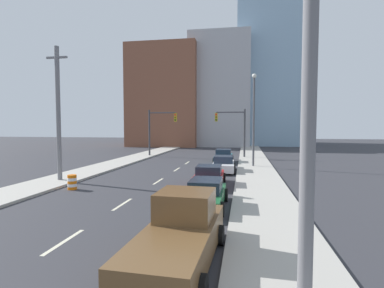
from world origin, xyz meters
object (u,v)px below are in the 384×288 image
Objects in this scene: street_lamp at (254,114)px; sedan_white at (223,164)px; utility_pole_right_near at (309,99)px; traffic_barrel at (72,182)px; utility_pole_left_mid at (58,113)px; traffic_signal_left at (157,127)px; pickup_truck_brown at (180,235)px; traffic_signal_right at (236,127)px; sedan_teal at (223,156)px; sedan_red at (209,176)px; sedan_green at (206,195)px.

street_lamp reaches higher than sedan_white.
traffic_barrel is (-12.20, 10.71, -4.17)m from utility_pole_right_near.
utility_pole_left_mid reaches higher than sedan_white.
utility_pole_right_near is 0.92× the size of utility_pole_left_mid.
traffic_signal_left reaches higher than pickup_truck_brown.
utility_pole_left_mid is (-14.62, 13.04, 0.37)m from utility_pole_right_near.
sedan_teal is at bearing -102.82° from traffic_signal_right.
street_lamp is 22.04m from pickup_truck_brown.
sedan_teal is (11.03, 13.58, -4.33)m from utility_pole_left_mid.
traffic_signal_left is 0.68× the size of street_lamp.
traffic_signal_right is 6.43m from sedan_teal.
traffic_signal_left is at bearing 91.77° from traffic_barrel.
sedan_white is at bearing 45.73° from traffic_barrel.
utility_pole_left_mid is at bearing -178.74° from sedan_red.
traffic_signal_left reaches higher than sedan_white.
pickup_truck_brown is at bearing -92.31° from sedan_white.
sedan_green is at bearing -68.10° from traffic_signal_left.
sedan_green is (9.01, -2.77, 0.18)m from traffic_barrel.
street_lamp is (-0.44, 23.25, 0.62)m from utility_pole_right_near.
sedan_green reaches higher than sedan_red.
pickup_truck_brown reaches higher than traffic_barrel.
pickup_truck_brown is (-2.75, -21.41, -4.44)m from street_lamp.
traffic_signal_right is 1.10× the size of pickup_truck_brown.
sedan_green reaches higher than sedan_white.
sedan_green is at bearing 111.91° from utility_pole_right_near.
traffic_signal_right is at bearing 84.41° from sedan_red.
utility_pole_right_near is 5.31m from pickup_truck_brown.
utility_pole_right_near is 27.16m from sedan_teal.
utility_pole_left_mid is 1.72× the size of pickup_truck_brown.
traffic_barrel is 12.65m from pickup_truck_brown.
traffic_signal_left reaches higher than sedan_green.
street_lamp is at bearing -77.50° from traffic_signal_right.
sedan_teal is at bearing 91.27° from sedan_green.
utility_pole_right_near is at bearing -83.23° from sedan_white.
sedan_green is at bearing -86.37° from sedan_red.
pickup_truck_brown is 18.16m from sedan_white.
traffic_barrel is 12.98m from sedan_white.
traffic_signal_right is at bearing 102.50° from street_lamp.
street_lamp is (14.18, 10.21, 0.24)m from utility_pole_left_mid.
street_lamp is 1.61× the size of pickup_truck_brown.
pickup_truck_brown reaches higher than sedan_white.
street_lamp reaches higher than traffic_signal_right.
utility_pole_left_mid is 2.16× the size of sedan_teal.
utility_pole_right_near is at bearing -27.54° from pickup_truck_brown.
pickup_truck_brown is at bearing -90.15° from sedan_teal.
traffic_signal_left is 1.38× the size of sedan_teal.
utility_pole_left_mid is at bearing 136.05° from traffic_barrel.
traffic_signal_left is 0.69× the size of utility_pole_right_near.
sedan_green is 0.97× the size of sedan_white.
sedan_teal is (-0.40, 18.69, 0.03)m from sedan_green.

